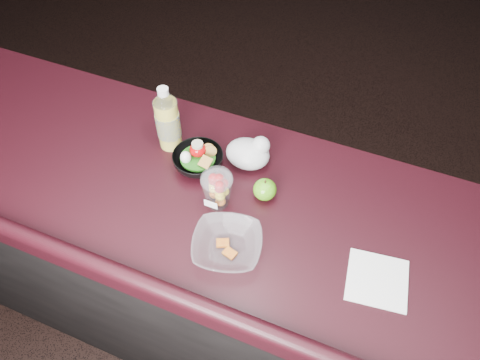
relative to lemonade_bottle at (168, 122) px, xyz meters
name	(u,v)px	position (x,y,z in m)	size (l,w,h in m)	color
counter	(211,270)	(0.18, -0.14, -0.61)	(4.06, 0.71, 1.02)	black
lemonade_bottle	(168,122)	(0.00, 0.00, 0.00)	(0.08, 0.08, 0.24)	gold
fruit_cup	(217,188)	(0.25, -0.16, -0.03)	(0.10, 0.10, 0.14)	white
green_apple	(265,190)	(0.37, -0.09, -0.07)	(0.07, 0.07, 0.07)	#407D0E
plastic_bag	(249,153)	(0.27, 0.02, -0.05)	(0.14, 0.12, 0.10)	silver
snack_bowl	(198,159)	(0.13, -0.05, -0.07)	(0.18, 0.18, 0.09)	black
takeout_bowl	(227,245)	(0.34, -0.30, -0.08)	(0.24, 0.24, 0.05)	silver
paper_napkin	(377,280)	(0.75, -0.24, -0.10)	(0.16, 0.16, 0.00)	white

